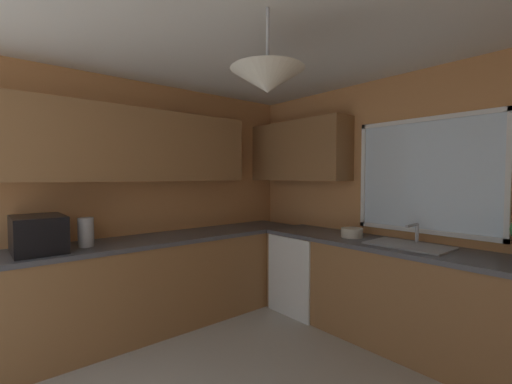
% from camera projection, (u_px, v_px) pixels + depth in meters
% --- Properties ---
extents(room_shell, '(4.06, 3.79, 2.54)m').
position_uv_depth(room_shell, '(275.00, 148.00, 2.59)').
color(room_shell, '#C6844C').
rests_on(room_shell, ground_plane).
extents(counter_run_left, '(0.65, 3.40, 0.89)m').
position_uv_depth(counter_run_left, '(154.00, 283.00, 3.33)').
color(counter_run_left, olive).
rests_on(counter_run_left, ground_plane).
extents(counter_run_back, '(3.15, 0.65, 0.89)m').
position_uv_depth(counter_run_back, '(416.00, 299.00, 2.88)').
color(counter_run_back, olive).
rests_on(counter_run_back, ground_plane).
extents(dishwasher, '(0.60, 0.60, 0.85)m').
position_uv_depth(dishwasher, '(306.00, 272.00, 3.79)').
color(dishwasher, white).
rests_on(dishwasher, ground_plane).
extents(microwave, '(0.48, 0.36, 0.29)m').
position_uv_depth(microwave, '(38.00, 234.00, 2.68)').
color(microwave, black).
rests_on(microwave, counter_run_left).
extents(kettle, '(0.13, 0.13, 0.25)m').
position_uv_depth(kettle, '(86.00, 232.00, 2.89)').
color(kettle, '#B7B7BC').
rests_on(kettle, counter_run_left).
extents(sink_assembly, '(0.66, 0.40, 0.19)m').
position_uv_depth(sink_assembly, '(409.00, 245.00, 2.92)').
color(sink_assembly, '#9EA0A5').
rests_on(sink_assembly, counter_run_back).
extents(bowl, '(0.21, 0.21, 0.09)m').
position_uv_depth(bowl, '(352.00, 233.00, 3.35)').
color(bowl, beige).
rests_on(bowl, counter_run_back).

